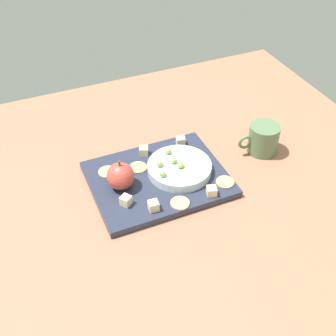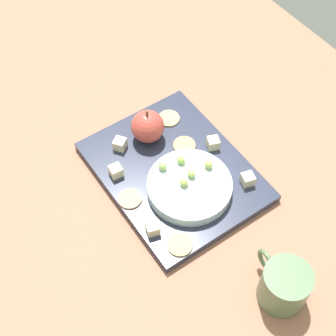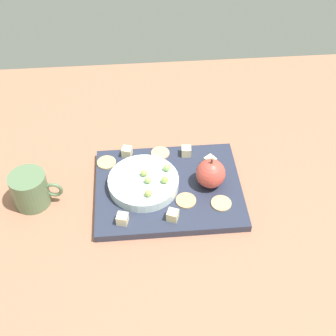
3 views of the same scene
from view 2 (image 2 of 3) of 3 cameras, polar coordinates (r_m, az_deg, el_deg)
table at (r=100.60cm, az=-0.88°, el=-0.39°), size 133.05×104.65×4.66cm
platter at (r=96.66cm, az=0.68°, el=-0.39°), size 32.30×25.52×1.80cm
serving_dish at (r=92.38cm, az=2.43°, el=-2.09°), size 15.63×15.63×2.26cm
apple_whole at (r=98.13cm, az=-2.31°, el=4.71°), size 6.52×6.52×6.52cm
apple_stem at (r=95.21cm, az=-2.39°, el=6.21°), size 0.50×0.50×1.20cm
cheese_cube_0 at (r=87.92cm, az=-1.74°, el=-6.81°), size 2.74×2.74×2.21cm
cheese_cube_1 at (r=94.76cm, az=-5.91°, el=-0.34°), size 2.39×2.39×2.21cm
cheese_cube_2 at (r=98.53cm, az=-5.46°, el=2.72°), size 3.08×3.08×2.21cm
cheese_cube_3 at (r=98.62cm, az=5.12°, el=2.83°), size 2.86×2.86×2.21cm
cheese_cube_4 at (r=94.36cm, az=8.97°, el=-1.26°), size 2.70×2.70×2.21cm
cracker_0 at (r=103.45cm, az=0.10°, el=5.63°), size 4.40×4.40×0.40cm
cracker_1 at (r=87.44cm, az=1.33°, el=-8.67°), size 4.40×4.40×0.40cm
cracker_2 at (r=99.32cm, az=1.69°, el=2.76°), size 4.40×4.40×0.40cm
cracker_3 at (r=92.24cm, az=-4.33°, el=-3.46°), size 4.40×4.40×0.40cm
grape_0 at (r=93.40cm, az=1.48°, el=0.90°), size 1.63×1.46×1.52cm
grape_1 at (r=92.52cm, az=-0.63°, el=0.18°), size 1.63×1.46×1.53cm
grape_2 at (r=91.68cm, az=2.66°, el=-0.67°), size 1.63×1.46×1.47cm
grape_3 at (r=90.57cm, az=1.81°, el=-1.67°), size 1.63×1.46×1.44cm
grape_4 at (r=93.05cm, az=4.62°, el=0.37°), size 1.63×1.46×1.51cm
cup at (r=84.33cm, az=12.95°, el=-12.80°), size 11.09×7.89×7.89cm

